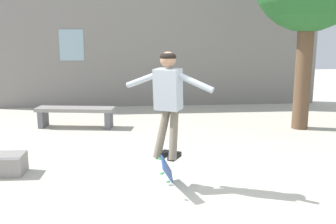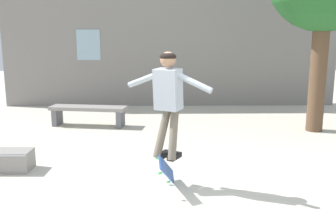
% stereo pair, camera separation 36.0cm
% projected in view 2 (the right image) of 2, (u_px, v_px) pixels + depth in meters
% --- Properties ---
extents(ground_plane, '(40.00, 40.00, 0.00)m').
position_uv_depth(ground_plane, '(190.00, 218.00, 4.35)').
color(ground_plane, beige).
extents(building_backdrop, '(10.61, 0.52, 5.69)m').
position_uv_depth(building_backdrop, '(171.00, 28.00, 11.31)').
color(building_backdrop, gray).
rests_on(building_backdrop, ground_plane).
extents(park_bench, '(1.85, 0.74, 0.47)m').
position_uv_depth(park_bench, '(88.00, 112.00, 8.84)').
color(park_bench, gray).
rests_on(park_bench, ground_plane).
extents(skater, '(1.14, 0.73, 1.46)m').
position_uv_depth(skater, '(168.00, 96.00, 5.01)').
color(skater, '#9EA8B2').
extents(skateboard_flipping, '(0.26, 0.81, 0.63)m').
position_uv_depth(skateboard_flipping, '(167.00, 170.00, 5.11)').
color(skateboard_flipping, '#2D519E').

